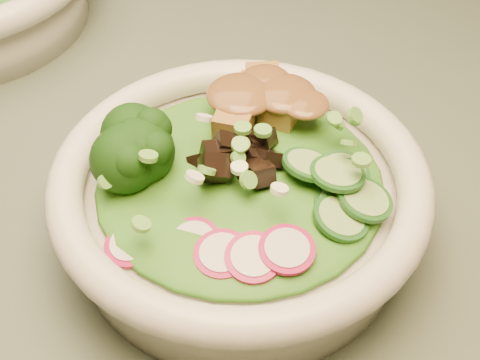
# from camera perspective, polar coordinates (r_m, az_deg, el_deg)

# --- Properties ---
(dining_table) EXTENTS (1.20, 0.80, 0.75)m
(dining_table) POSITION_cam_1_polar(r_m,az_deg,el_deg) (0.68, -16.99, -8.35)
(dining_table) COLOR black
(dining_table) RESTS_ON ground
(salad_bowl) EXTENTS (0.28, 0.28, 0.08)m
(salad_bowl) POSITION_cam_1_polar(r_m,az_deg,el_deg) (0.51, 0.00, -1.63)
(salad_bowl) COLOR silver
(salad_bowl) RESTS_ON dining_table
(lettuce_bed) EXTENTS (0.21, 0.21, 0.03)m
(lettuce_bed) POSITION_cam_1_polar(r_m,az_deg,el_deg) (0.49, 0.00, 0.08)
(lettuce_bed) COLOR #206214
(lettuce_bed) RESTS_ON salad_bowl
(broccoli_florets) EXTENTS (0.10, 0.09, 0.05)m
(broccoli_florets) POSITION_cam_1_polar(r_m,az_deg,el_deg) (0.49, -7.55, 2.39)
(broccoli_florets) COLOR black
(broccoli_florets) RESTS_ON salad_bowl
(radish_slices) EXTENTS (0.12, 0.07, 0.02)m
(radish_slices) POSITION_cam_1_polar(r_m,az_deg,el_deg) (0.44, -1.45, -5.82)
(radish_slices) COLOR #9B0B3F
(radish_slices) RESTS_ON salad_bowl
(cucumber_slices) EXTENTS (0.09, 0.09, 0.04)m
(cucumber_slices) POSITION_cam_1_polar(r_m,az_deg,el_deg) (0.48, 8.02, -0.13)
(cucumber_slices) COLOR #97CA70
(cucumber_slices) RESTS_ON salad_bowl
(mushroom_heap) EXTENTS (0.09, 0.09, 0.04)m
(mushroom_heap) POSITION_cam_1_polar(r_m,az_deg,el_deg) (0.49, 0.30, 2.35)
(mushroom_heap) COLOR black
(mushroom_heap) RESTS_ON salad_bowl
(tofu_cubes) EXTENTS (0.11, 0.08, 0.04)m
(tofu_cubes) POSITION_cam_1_polar(r_m,az_deg,el_deg) (0.53, 1.65, 5.99)
(tofu_cubes) COLOR olive
(tofu_cubes) RESTS_ON salad_bowl
(peanut_sauce) EXTENTS (0.07, 0.06, 0.02)m
(peanut_sauce) POSITION_cam_1_polar(r_m,az_deg,el_deg) (0.52, 1.68, 7.15)
(peanut_sauce) COLOR brown
(peanut_sauce) RESTS_ON tofu_cubes
(scallion_garnish) EXTENTS (0.20, 0.20, 0.03)m
(scallion_garnish) POSITION_cam_1_polar(r_m,az_deg,el_deg) (0.47, 0.00, 2.25)
(scallion_garnish) COLOR #61A83B
(scallion_garnish) RESTS_ON salad_bowl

